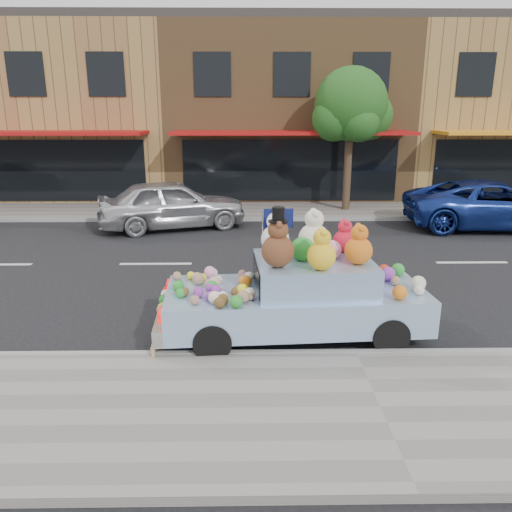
{
  "coord_description": "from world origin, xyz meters",
  "views": [
    {
      "loc": [
        -1.66,
        -11.99,
        3.73
      ],
      "look_at": [
        -1.53,
        -3.57,
        1.25
      ],
      "focal_mm": 35.0,
      "sensor_mm": 36.0,
      "label": 1
    }
  ],
  "objects_px": {
    "street_tree": "(351,111)",
    "car_silver": "(172,204)",
    "car_blue": "(493,205)",
    "art_car": "(297,291)"
  },
  "relations": [
    {
      "from": "street_tree",
      "to": "car_silver",
      "type": "relative_size",
      "value": 1.12
    },
    {
      "from": "street_tree",
      "to": "car_silver",
      "type": "bearing_deg",
      "value": -157.12
    },
    {
      "from": "car_silver",
      "to": "art_car",
      "type": "bearing_deg",
      "value": -175.58
    },
    {
      "from": "car_silver",
      "to": "car_blue",
      "type": "bearing_deg",
      "value": -108.35
    },
    {
      "from": "car_silver",
      "to": "art_car",
      "type": "distance_m",
      "value": 8.74
    },
    {
      "from": "art_car",
      "to": "street_tree",
      "type": "bearing_deg",
      "value": 71.33
    },
    {
      "from": "street_tree",
      "to": "car_blue",
      "type": "bearing_deg",
      "value": -32.77
    },
    {
      "from": "car_blue",
      "to": "art_car",
      "type": "height_order",
      "value": "art_car"
    },
    {
      "from": "car_silver",
      "to": "art_car",
      "type": "relative_size",
      "value": 1.02
    },
    {
      "from": "street_tree",
      "to": "car_silver",
      "type": "distance_m",
      "value": 7.28
    }
  ]
}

